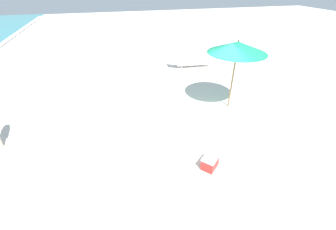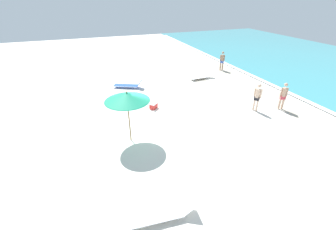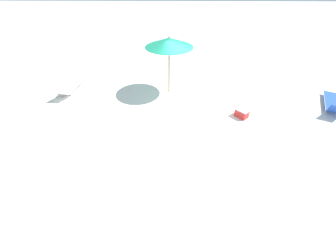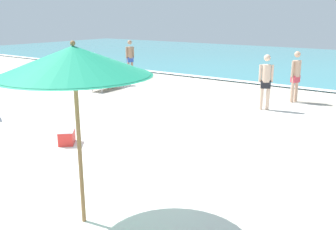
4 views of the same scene
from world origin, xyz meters
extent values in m
cube|color=silver|center=(0.00, 0.00, -0.08)|extent=(60.00, 60.00, 0.16)
cube|color=#AFA492|center=(0.00, 9.30, 0.00)|extent=(57.00, 2.20, 0.00)
cube|color=#AFA492|center=(-6.10, 5.93, 0.00)|extent=(2.15, 1.22, 0.00)
cube|color=white|center=(0.00, 10.75, 0.06)|extent=(56.00, 0.44, 0.01)
cylinder|color=olive|center=(1.09, -1.45, 1.18)|extent=(0.06, 0.06, 2.37)
cone|color=#1E936B|center=(1.09, -1.45, 2.37)|extent=(2.10, 2.10, 0.40)
cylinder|color=#166E50|center=(1.09, -1.45, 2.18)|extent=(2.04, 2.04, 0.01)
sphere|color=olive|center=(1.09, -1.45, 2.59)|extent=(0.07, 0.07, 0.07)
cube|color=white|center=(-5.84, 6.02, 0.17)|extent=(0.72, 1.76, 0.03)
cylinder|color=silver|center=(-6.14, 6.00, 0.17)|extent=(0.15, 1.73, 0.03)
cylinder|color=silver|center=(-5.54, 6.04, 0.17)|extent=(0.15, 1.73, 0.03)
cube|color=white|center=(-5.91, 7.08, 0.37)|extent=(0.60, 0.45, 0.41)
cylinder|color=silver|center=(-6.04, 5.33, 0.08)|extent=(0.03, 0.03, 0.16)
cylinder|color=silver|center=(-5.54, 5.37, 0.08)|extent=(0.03, 0.03, 0.16)
cylinder|color=silver|center=(-6.14, 6.68, 0.08)|extent=(0.03, 0.03, 0.16)
cylinder|color=silver|center=(-5.63, 6.71, 0.08)|extent=(0.03, 0.03, 0.16)
cylinder|color=#A37A5B|center=(-7.37, 9.24, 0.45)|extent=(0.11, 0.11, 0.90)
cylinder|color=#A37A5B|center=(-7.44, 9.05, 0.45)|extent=(0.11, 0.11, 0.90)
cube|color=#2D51B2|center=(-7.41, 9.14, 0.82)|extent=(0.27, 0.34, 0.24)
cylinder|color=#A37A5B|center=(-7.41, 9.14, 1.18)|extent=(0.27, 0.27, 0.55)
cylinder|color=#A37A5B|center=(-7.34, 9.32, 1.17)|extent=(0.08, 0.08, 0.55)
cylinder|color=#A37A5B|center=(-7.47, 8.97, 1.17)|extent=(0.08, 0.08, 0.55)
sphere|color=#A37A5B|center=(-7.41, 9.14, 1.66)|extent=(0.21, 0.21, 0.21)
cylinder|color=tan|center=(1.08, 8.29, 0.45)|extent=(0.11, 0.11, 0.90)
cylinder|color=tan|center=(1.00, 8.10, 0.45)|extent=(0.11, 0.11, 0.90)
cube|color=#D13D4C|center=(1.04, 8.19, 0.82)|extent=(0.28, 0.34, 0.24)
cylinder|color=tan|center=(1.04, 8.19, 1.18)|extent=(0.27, 0.27, 0.55)
cylinder|color=tan|center=(1.11, 8.37, 1.17)|extent=(0.08, 0.08, 0.55)
cylinder|color=tan|center=(0.97, 8.02, 1.17)|extent=(0.08, 0.08, 0.55)
sphere|color=tan|center=(1.04, 8.19, 1.66)|extent=(0.21, 0.21, 0.21)
cylinder|color=beige|center=(0.53, 6.51, 0.45)|extent=(0.11, 0.11, 0.90)
cylinder|color=beige|center=(0.71, 6.61, 0.45)|extent=(0.11, 0.11, 0.90)
cube|color=black|center=(0.62, 6.56, 0.82)|extent=(0.35, 0.31, 0.24)
cylinder|color=beige|center=(0.62, 6.56, 1.18)|extent=(0.27, 0.27, 0.55)
cylinder|color=beige|center=(0.46, 6.47, 1.17)|extent=(0.08, 0.08, 0.55)
cylinder|color=beige|center=(0.78, 6.65, 1.17)|extent=(0.08, 0.08, 0.55)
sphere|color=beige|center=(0.62, 6.56, 1.66)|extent=(0.21, 0.21, 0.21)
cube|color=red|center=(-1.86, 0.66, 0.16)|extent=(0.57, 0.58, 0.32)
cube|color=white|center=(-1.86, 0.66, 0.35)|extent=(0.60, 0.61, 0.05)
camera|label=1|loc=(-5.93, 2.91, 4.51)|focal=24.00mm
camera|label=2|loc=(10.53, -2.94, 6.54)|focal=24.00mm
camera|label=3|loc=(0.99, 8.16, 5.27)|focal=24.00mm
camera|label=4|loc=(5.01, -4.71, 2.95)|focal=40.00mm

